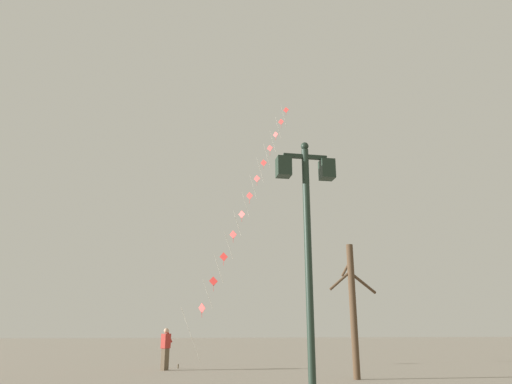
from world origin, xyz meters
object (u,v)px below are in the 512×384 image
at_px(kite_train, 250,195).
at_px(bare_tree, 353,306).
at_px(kite_flyer, 166,348).
at_px(twin_lantern_lamp_post, 307,222).

relative_size(kite_train, bare_tree, 3.86).
bearing_deg(kite_flyer, kite_train, 0.10).
xyz_separation_m(twin_lantern_lamp_post, bare_tree, (3.91, 7.77, -1.18)).
xyz_separation_m(twin_lantern_lamp_post, kite_flyer, (-2.69, 12.70, -2.75)).
bearing_deg(kite_train, bare_tree, -79.33).
height_order(kite_flyer, bare_tree, bare_tree).
xyz_separation_m(kite_train, kite_flyer, (-4.57, -5.83, -8.69)).
height_order(twin_lantern_lamp_post, bare_tree, twin_lantern_lamp_post).
distance_m(kite_flyer, bare_tree, 8.39).
distance_m(kite_train, bare_tree, 13.07).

